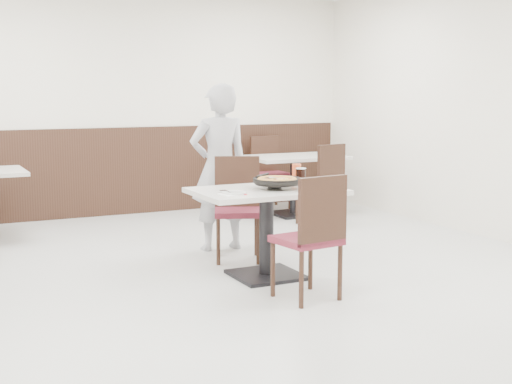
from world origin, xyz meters
name	(u,v)px	position (x,y,z in m)	size (l,w,h in m)	color
floor	(249,277)	(0.00, 0.00, 0.00)	(7.00, 7.00, 0.00)	#B0AFAB
wall_back	(129,103)	(0.00, 3.50, 1.40)	(6.00, 0.04, 2.80)	white
wainscot_back	(131,171)	(0.00, 3.48, 0.55)	(5.90, 0.03, 1.10)	black
main_table	(266,233)	(0.15, -0.04, 0.38)	(1.20, 0.80, 0.75)	silver
chair_near	(306,237)	(0.13, -0.73, 0.47)	(0.42, 0.42, 0.95)	black
chair_far	(238,210)	(0.18, 0.61, 0.47)	(0.42, 0.42, 0.95)	black
trivet	(274,186)	(0.23, -0.02, 0.77)	(0.12, 0.12, 0.04)	black
pizza_pan	(277,184)	(0.23, -0.07, 0.79)	(0.37, 0.37, 0.01)	black
pizza	(277,182)	(0.22, -0.09, 0.81)	(0.31, 0.31, 0.02)	#C4893E
pizza_server	(271,178)	(0.18, -0.04, 0.84)	(0.07, 0.08, 0.00)	silver
napkin	(232,194)	(-0.24, -0.20, 0.75)	(0.16, 0.16, 0.00)	white
side_plate	(234,193)	(-0.22, -0.19, 0.76)	(0.19, 0.19, 0.01)	silver
fork	(229,192)	(-0.26, -0.18, 0.77)	(0.01, 0.14, 0.00)	silver
cola_glass	(301,176)	(0.57, 0.13, 0.81)	(0.08, 0.08, 0.13)	black
red_cup	(297,173)	(0.60, 0.27, 0.83)	(0.08, 0.08, 0.16)	#CC471F
diner_person	(219,168)	(0.21, 1.11, 0.81)	(0.59, 0.39, 1.63)	#A8A7AD
bg_table_right	(295,185)	(1.82, 2.49, 0.38)	(1.20, 0.80, 0.75)	silver
bg_chair_right_near	(319,184)	(1.77, 1.81, 0.47)	(0.42, 0.42, 0.95)	black
bg_chair_right_far	(271,173)	(1.81, 3.11, 0.47)	(0.42, 0.42, 0.95)	black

